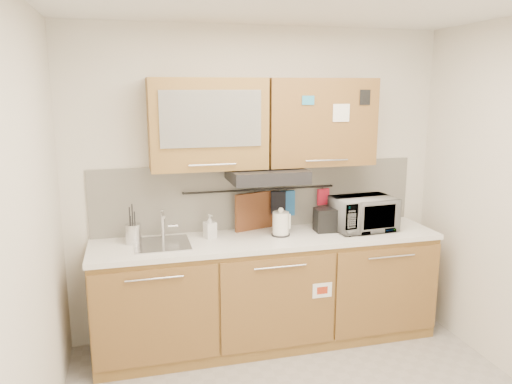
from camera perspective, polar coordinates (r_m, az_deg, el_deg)
wall_back at (r=4.26m, az=0.31°, el=0.94°), size 3.20×0.00×3.20m
wall_left at (r=2.72m, az=-25.18°, el=-6.63°), size 0.00×3.00×3.00m
base_cabinet at (r=4.24m, az=1.39°, el=-11.80°), size 2.80×0.64×0.88m
countertop at (r=4.06m, az=1.43°, el=-5.42°), size 2.82×0.62×0.04m
backsplash at (r=4.27m, az=0.35°, el=-0.41°), size 2.80×0.02×0.56m
upper_cabinets at (r=4.02m, az=0.91°, el=7.92°), size 1.82×0.37×0.70m
range_hood at (r=4.00m, az=1.23°, el=1.96°), size 0.60×0.46×0.10m
sink at (r=3.94m, az=-10.67°, el=-5.84°), size 0.42×0.40×0.26m
utensil_rail at (r=4.22m, az=0.49°, el=0.28°), size 1.30×0.02×0.02m
utensil_crock at (r=3.99m, az=-13.84°, el=-4.61°), size 0.14×0.14×0.31m
kettle at (r=4.08m, az=2.85°, el=-3.72°), size 0.18×0.17×0.24m
toaster at (r=4.24m, az=8.46°, el=-3.11°), size 0.27×0.17×0.20m
microwave at (r=4.32m, az=12.15°, el=-2.43°), size 0.54×0.38×0.28m
soap_bottle at (r=4.03m, az=-5.29°, el=-3.91°), size 0.11×0.11×0.19m
cutting_board at (r=4.25m, az=-0.07°, el=-3.21°), size 0.38×0.14×0.48m
oven_mitt at (r=4.30m, az=3.59°, el=-1.29°), size 0.13×0.04×0.22m
dark_pouch at (r=4.27m, az=2.57°, el=-1.21°), size 0.13×0.07×0.20m
pot_holder at (r=4.40m, az=7.69°, el=-0.55°), size 0.12×0.04×0.14m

